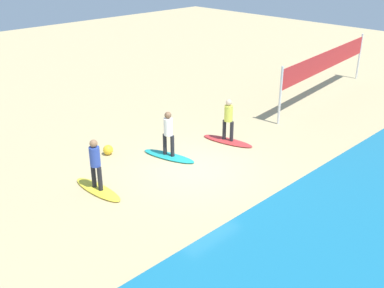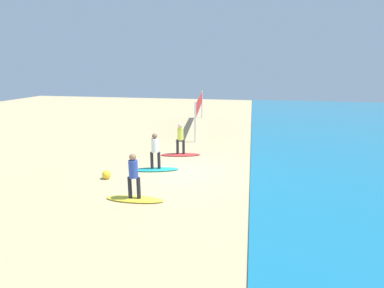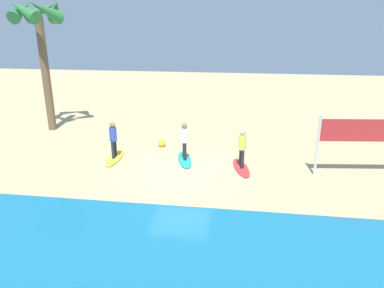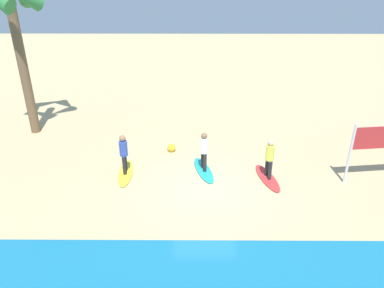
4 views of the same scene
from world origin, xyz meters
The scene contains 9 objects.
ground_plane centered at (0.00, 0.00, 0.00)m, with size 60.00×60.00×0.00m, color tan.
surfboard_red centered at (-2.49, -0.69, 0.04)m, with size 2.10×0.56×0.09m, color red.
surfer_red centered at (-2.49, -0.69, 1.04)m, with size 0.32×0.45×1.64m.
surfboard_teal centered at (0.03, -1.27, 0.04)m, with size 2.10×0.56×0.09m, color teal.
surfer_teal centered at (0.03, -1.27, 1.04)m, with size 0.32×0.45×1.64m.
surfboard_yellow centered at (3.21, -1.03, 0.04)m, with size 2.10×0.56×0.09m, color yellow.
surfer_yellow centered at (3.21, -1.03, 1.04)m, with size 0.32×0.46×1.64m.
volleyball_net centered at (-9.92, -0.96, 1.79)m, with size 9.04×1.14×2.50m.
beach_ball centered at (1.45, -2.99, 0.18)m, with size 0.37×0.37×0.37m, color yellow.
Camera 1 is at (9.75, 9.79, 7.09)m, focal length 42.47 mm.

